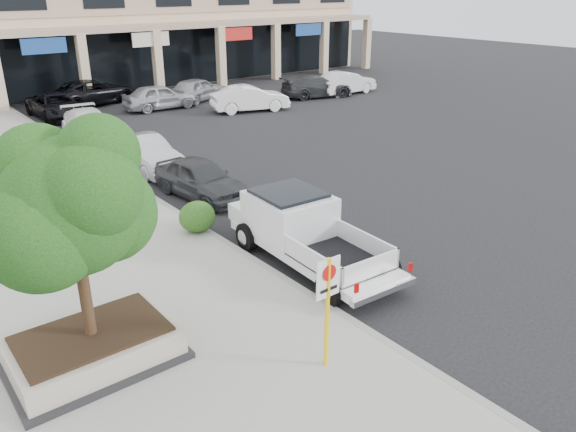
# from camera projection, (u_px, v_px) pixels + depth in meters

# --- Properties ---
(ground) EXTENTS (120.00, 120.00, 0.00)m
(ground) POSITION_uv_depth(u_px,v_px,m) (354.00, 279.00, 14.38)
(ground) COLOR black
(ground) RESTS_ON ground
(sidewalk) EXTENTS (8.00, 52.00, 0.15)m
(sidewalk) POSITION_uv_depth(u_px,v_px,m) (60.00, 253.00, 15.55)
(sidewalk) COLOR gray
(sidewalk) RESTS_ON ground
(curb) EXTENTS (0.20, 52.00, 0.15)m
(curb) POSITION_uv_depth(u_px,v_px,m) (186.00, 219.00, 17.81)
(curb) COLOR gray
(curb) RESTS_ON ground
(strip_mall) EXTENTS (40.55, 12.43, 9.50)m
(strip_mall) POSITION_uv_depth(u_px,v_px,m) (113.00, 16.00, 41.73)
(strip_mall) COLOR tan
(strip_mall) RESTS_ON ground
(planter) EXTENTS (3.20, 2.20, 0.68)m
(planter) POSITION_uv_depth(u_px,v_px,m) (94.00, 348.00, 10.86)
(planter) COLOR black
(planter) RESTS_ON sidewalk
(planter_tree) EXTENTS (2.90, 2.55, 4.00)m
(planter_tree) POSITION_uv_depth(u_px,v_px,m) (76.00, 203.00, 9.92)
(planter_tree) COLOR black
(planter_tree) RESTS_ON planter
(no_parking_sign) EXTENTS (0.55, 0.09, 2.30)m
(no_parking_sign) POSITION_uv_depth(u_px,v_px,m) (328.00, 298.00, 10.34)
(no_parking_sign) COLOR yellow
(no_parking_sign) RESTS_ON sidewalk
(hedge) EXTENTS (1.10, 0.99, 0.93)m
(hedge) POSITION_uv_depth(u_px,v_px,m) (197.00, 217.00, 16.59)
(hedge) COLOR #154012
(hedge) RESTS_ON sidewalk
(pickup_truck) EXTENTS (2.40, 5.80, 1.79)m
(pickup_truck) POSITION_uv_depth(u_px,v_px,m) (312.00, 234.00, 14.76)
(pickup_truck) COLOR white
(pickup_truck) RESTS_ON ground
(curb_car_a) EXTENTS (2.04, 4.20, 1.38)m
(curb_car_a) POSITION_uv_depth(u_px,v_px,m) (201.00, 179.00, 19.59)
(curb_car_a) COLOR #2E3033
(curb_car_a) RESTS_ON ground
(curb_car_b) EXTENTS (1.69, 4.32, 1.40)m
(curb_car_b) POSITION_uv_depth(u_px,v_px,m) (145.00, 154.00, 22.38)
(curb_car_b) COLOR #ABADB4
(curb_car_b) RESTS_ON ground
(curb_car_c) EXTENTS (2.58, 5.07, 1.41)m
(curb_car_c) POSITION_uv_depth(u_px,v_px,m) (89.00, 126.00, 26.79)
(curb_car_c) COLOR white
(curb_car_c) RESTS_ON ground
(curb_car_d) EXTENTS (2.38, 4.92, 1.35)m
(curb_car_d) POSITION_uv_depth(u_px,v_px,m) (57.00, 106.00, 31.27)
(curb_car_d) COLOR black
(curb_car_d) RESTS_ON ground
(lot_car_a) EXTENTS (4.43, 1.90, 1.49)m
(lot_car_a) POSITION_uv_depth(u_px,v_px,m) (160.00, 97.00, 33.45)
(lot_car_a) COLOR #A5A8AD
(lot_car_a) RESTS_ON ground
(lot_car_b) EXTENTS (4.80, 2.84, 1.49)m
(lot_car_b) POSITION_uv_depth(u_px,v_px,m) (250.00, 98.00, 32.95)
(lot_car_b) COLOR white
(lot_car_b) RESTS_ON ground
(lot_car_c) EXTENTS (5.16, 3.11, 1.40)m
(lot_car_c) POSITION_uv_depth(u_px,v_px,m) (317.00, 87.00, 37.02)
(lot_car_c) COLOR #2A2C2F
(lot_car_c) RESTS_ON ground
(lot_car_d) EXTENTS (5.99, 3.79, 1.54)m
(lot_car_d) POSITION_uv_depth(u_px,v_px,m) (92.00, 92.00, 34.71)
(lot_car_d) COLOR black
(lot_car_d) RESTS_ON ground
(lot_car_e) EXTENTS (4.73, 3.31, 1.50)m
(lot_car_e) POSITION_uv_depth(u_px,v_px,m) (197.00, 89.00, 35.79)
(lot_car_e) COLOR #929599
(lot_car_e) RESTS_ON ground
(lot_car_f) EXTENTS (4.59, 1.70, 1.50)m
(lot_car_f) POSITION_uv_depth(u_px,v_px,m) (345.00, 83.00, 38.13)
(lot_car_f) COLOR silver
(lot_car_f) RESTS_ON ground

